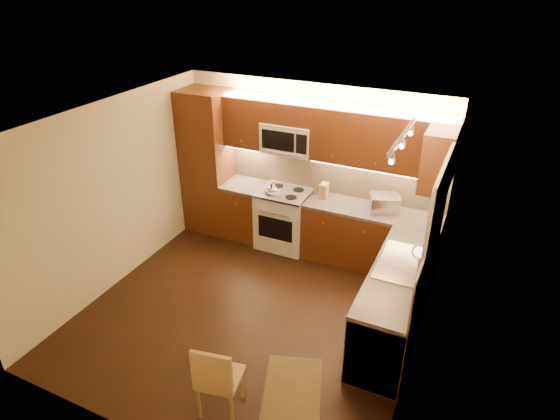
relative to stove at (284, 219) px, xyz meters
The scene contains 37 objects.
floor 1.76m from the stove, 79.85° to the right, with size 4.00×4.00×0.01m, color black.
ceiling 2.66m from the stove, 79.85° to the right, with size 4.00×4.00×0.01m, color beige.
wall_back 0.91m from the stove, 47.29° to the left, with size 4.00×0.01×2.50m, color beige.
wall_front 3.77m from the stove, 85.33° to the right, with size 4.00×0.01×2.50m, color beige.
wall_left 2.51m from the stove, 135.42° to the right, with size 0.01×4.00×2.50m, color beige.
wall_right 2.95m from the stove, 36.06° to the right, with size 0.01×4.00×2.50m, color beige.
pantry 1.52m from the stove, behind, with size 0.70×0.60×2.30m, color #41180D.
base_cab_back_left 0.69m from the stove, behind, with size 0.62×0.60×0.86m, color #41180D.
counter_back_left 0.81m from the stove, behind, with size 0.62×0.60×0.04m, color #383632.
base_cab_back_right 1.34m from the stove, ahead, with size 1.92×0.60×0.86m, color #41180D.
counter_back_right 1.40m from the stove, ahead, with size 1.92×0.60×0.04m, color #383632.
base_cab_right 2.37m from the stove, 32.52° to the right, with size 0.60×2.00×0.86m, color #41180D.
counter_right 2.41m from the stove, 32.52° to the right, with size 0.60×2.00×0.04m, color #383632.
dishwasher 2.81m from the stove, 44.64° to the right, with size 0.58×0.60×0.84m, color silver.
backsplash_back 1.03m from the stove, 25.86° to the left, with size 3.30×0.02×0.60m, color tan.
backsplash_right 2.72m from the stove, 29.11° to the right, with size 0.02×2.00×0.60m, color tan.
upper_cab_back_left 1.58m from the stove, 167.74° to the left, with size 0.62×0.35×0.75m, color #41180D.
upper_cab_back_right 1.95m from the stove, ahead, with size 1.92×0.35×0.75m, color #41180D.
upper_cab_bridge 1.64m from the stove, 90.00° to the left, with size 0.76×0.35×0.31m, color #41180D.
upper_cab_right_corner 2.57m from the stove, ahead, with size 0.35×0.50×0.75m, color #41180D.
stove is the anchor object (origin of this frame).
microwave 1.27m from the stove, 90.00° to the left, with size 0.76×0.38×0.44m, color silver, non-canonical shape.
window_frame 2.79m from the stove, 26.21° to the right, with size 0.03×1.44×1.24m, color silver.
window_blinds 2.77m from the stove, 26.41° to the right, with size 0.02×1.36×1.16m, color silver.
sink 2.35m from the stove, 29.36° to the right, with size 0.52×0.86×0.15m, color silver, non-canonical shape.
faucet 2.52m from the stove, 27.30° to the right, with size 0.20×0.04×0.30m, color silver, non-canonical shape.
track_light_bar 3.01m from the stove, 34.57° to the right, with size 0.04×1.20×0.03m, color silver.
kettle 0.60m from the stove, 126.88° to the right, with size 0.18×0.18×0.20m, color silver, non-canonical shape.
toaster_oven 1.59m from the stove, ahead, with size 0.39×0.29×0.24m, color silver.
knife_block 0.81m from the stove, 10.63° to the left, with size 0.10×0.16×0.22m, color #A9744C.
spice_jar_a 0.70m from the stove, 31.06° to the left, with size 0.04×0.04×0.08m, color silver.
spice_jar_b 0.71m from the stove, 31.06° to the left, with size 0.05×0.05×0.10m, color brown.
spice_jar_c 0.67m from the stove, 17.87° to the left, with size 0.04×0.04×0.09m, color silver.
spice_jar_d 0.78m from the stove, 15.80° to the left, with size 0.04×0.04×0.09m, color olive.
soap_bottle 2.40m from the stove, 16.48° to the right, with size 0.09×0.09×0.19m, color #B9B8BC.
rug 2.91m from the stove, 63.76° to the right, with size 0.59×0.88×0.01m, color black.
dining_chair 3.17m from the stove, 76.77° to the right, with size 0.39×0.39×0.89m, color #A9744C, non-canonical shape.
Camera 1 is at (2.32, -4.12, 3.98)m, focal length 30.28 mm.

